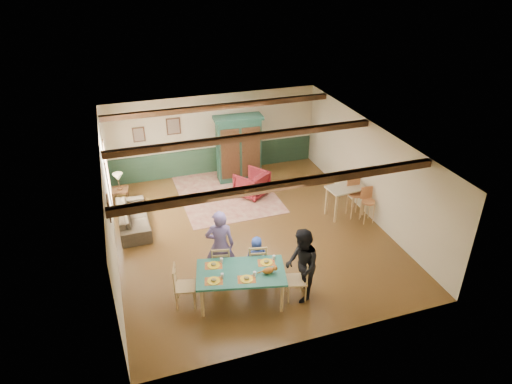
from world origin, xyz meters
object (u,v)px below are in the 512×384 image
object	(u,v)px
cat	(268,270)
armchair	(252,184)
dining_chair_far_right	(257,260)
person_woman	(302,265)
dining_chair_end_left	(185,286)
bar_stool_right	(368,206)
sofa	(133,217)
dining_chair_end_right	(296,279)
person_child	(257,257)
dining_table	(241,286)
armoire	(239,149)
dining_chair_far_left	(221,262)
end_table	(121,198)
bar_stool_left	(355,198)
table_lamp	(119,182)
counter_table	(345,201)
person_man	(220,245)

from	to	relation	value
cat	armchair	size ratio (longest dim) A/B	0.43
dining_chair_far_right	person_woman	world-z (taller)	person_woman
dining_chair_end_left	bar_stool_right	bearing A→B (deg)	-59.15
sofa	bar_stool_right	size ratio (longest dim) A/B	1.97
person_woman	sofa	size ratio (longest dim) A/B	0.86
dining_chair_far_right	dining_chair_end_right	size ratio (longest dim) A/B	1.00
person_child	dining_table	bearing A→B (deg)	63.43
dining_chair_end_left	cat	distance (m)	1.82
armoire	dining_table	bearing A→B (deg)	-103.03
dining_table	person_woman	distance (m)	1.39
cat	person_child	bearing A→B (deg)	99.46
dining_chair_end_left	bar_stool_right	xyz separation A→B (m)	(5.44, 1.74, 0.01)
dining_chair_far_left	bar_stool_right	distance (m)	4.66
dining_chair_far_left	dining_chair_end_left	xyz separation A→B (m)	(-0.93, -0.55, 0.00)
end_table	dining_chair_end_left	bearing A→B (deg)	-77.64
armoire	sofa	distance (m)	4.14
bar_stool_right	dining_table	bearing A→B (deg)	-151.43
cat	bar_stool_left	distance (m)	4.42
end_table	table_lamp	bearing A→B (deg)	0.00
table_lamp	person_woman	bearing A→B (deg)	-56.85
armchair	table_lamp	bearing A→B (deg)	-43.90
dining_chair_far_right	dining_chair_end_left	world-z (taller)	same
person_woman	counter_table	xyz separation A→B (m)	(2.58, 2.83, -0.41)
dining_chair_end_right	armoire	world-z (taller)	armoire
dining_chair_far_right	table_lamp	size ratio (longest dim) A/B	1.92
dining_chair_far_left	armoire	world-z (taller)	armoire
person_child	sofa	distance (m)	4.00
armoire	cat	bearing A→B (deg)	-97.51
dining_chair_far_right	bar_stool_left	distance (m)	3.92
armoire	armchair	xyz separation A→B (m)	(0.06, -1.20, -0.69)
dining_chair_far_right	armchair	distance (m)	4.01
dining_chair_far_right	armchair	world-z (taller)	dining_chair_far_right
dining_chair_far_right	person_woman	xyz separation A→B (m)	(0.69, -0.93, 0.37)
dining_chair_far_left	dining_chair_far_right	xyz separation A→B (m)	(0.81, -0.19, 0.00)
bar_stool_right	dining_chair_far_left	bearing A→B (deg)	-161.92
dining_chair_far_right	person_child	bearing A→B (deg)	-90.00
dining_table	counter_table	world-z (taller)	counter_table
end_table	dining_table	bearing A→B (deg)	-66.28
end_table	table_lamp	world-z (taller)	table_lamp
table_lamp	counter_table	bearing A→B (deg)	-22.41
armoire	dining_chair_end_right	bearing A→B (deg)	-91.46
armchair	counter_table	bearing A→B (deg)	102.24
armchair	dining_chair_far_left	bearing A→B (deg)	26.58
bar_stool_left	person_child	bearing A→B (deg)	-152.60
person_woman	table_lamp	xyz separation A→B (m)	(-3.48, 5.34, -0.04)
counter_table	person_woman	bearing A→B (deg)	-132.36
armchair	sofa	world-z (taller)	armchair
counter_table	bar_stool_right	distance (m)	0.67
dining_chair_end_right	person_man	xyz separation A→B (m)	(-1.39, 1.18, 0.40)
armchair	end_table	distance (m)	3.93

